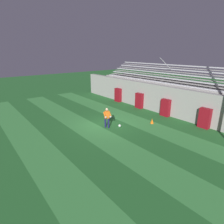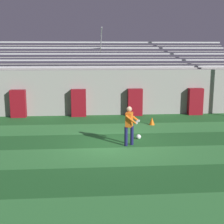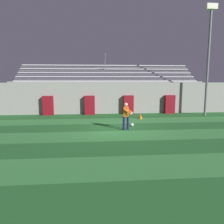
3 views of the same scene
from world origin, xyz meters
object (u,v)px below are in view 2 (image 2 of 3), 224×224
at_px(padding_pillar_gate_right, 135,102).
at_px(padding_pillar_far_right, 195,101).
at_px(goalkeeper, 130,123).
at_px(padding_pillar_gate_left, 79,103).
at_px(padding_pillar_far_left, 18,104).
at_px(traffic_cone, 152,121).
at_px(soccer_ball, 139,137).

bearing_deg(padding_pillar_gate_right, padding_pillar_far_right, 0.00).
bearing_deg(goalkeeper, padding_pillar_gate_left, 110.38).
height_order(padding_pillar_far_left, padding_pillar_far_right, same).
xyz_separation_m(padding_pillar_gate_left, padding_pillar_far_left, (-3.61, 0.00, 0.00)).
xyz_separation_m(goalkeeper, traffic_cone, (1.71, 3.63, -0.74)).
xyz_separation_m(goalkeeper, soccer_ball, (0.54, 0.90, -0.84)).
bearing_deg(goalkeeper, padding_pillar_far_left, 133.63).
bearing_deg(padding_pillar_far_left, traffic_cone, -18.64).
distance_m(padding_pillar_gate_left, traffic_cone, 4.81).
bearing_deg(goalkeeper, soccer_ball, 59.02).
bearing_deg(soccer_ball, padding_pillar_far_right, 50.16).
xyz_separation_m(padding_pillar_far_left, padding_pillar_far_right, (10.89, 0.00, 0.00)).
distance_m(goalkeeper, soccer_ball, 1.35).
xyz_separation_m(padding_pillar_far_left, goalkeeper, (5.92, -6.21, 0.12)).
bearing_deg(padding_pillar_gate_right, goalkeeper, -100.55).
distance_m(padding_pillar_gate_left, goalkeeper, 6.62).
distance_m(padding_pillar_far_left, soccer_ball, 8.39).
relative_size(padding_pillar_far_left, padding_pillar_far_right, 1.00).
distance_m(padding_pillar_far_right, goalkeeper, 7.95).
bearing_deg(padding_pillar_gate_left, goalkeeper, -69.62).
bearing_deg(goalkeeper, padding_pillar_gate_right, 79.45).
bearing_deg(goalkeeper, traffic_cone, 64.83).
bearing_deg(traffic_cone, padding_pillar_far_right, 38.28).
height_order(padding_pillar_gate_right, goalkeeper, goalkeeper).
bearing_deg(soccer_ball, goalkeeper, -120.98).
height_order(padding_pillar_gate_left, soccer_ball, padding_pillar_gate_left).
bearing_deg(traffic_cone, goalkeeper, -115.17).
distance_m(padding_pillar_far_left, traffic_cone, 8.07).
height_order(padding_pillar_gate_left, padding_pillar_gate_right, same).
bearing_deg(goalkeeper, padding_pillar_far_right, 51.33).
relative_size(padding_pillar_gate_right, soccer_ball, 7.56).
distance_m(padding_pillar_gate_left, padding_pillar_far_right, 7.27).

